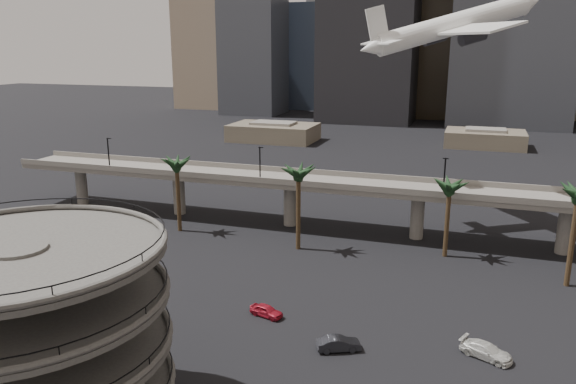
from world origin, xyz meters
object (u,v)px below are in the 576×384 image
(airborne_jet, at_px, (452,26))
(car_b, at_px, (339,344))
(parking_ramp, at_px, (27,325))
(car_a, at_px, (266,311))
(overpass, at_px, (352,190))
(car_c, at_px, (486,351))

(airborne_jet, bearing_deg, car_b, -133.62)
(parking_ramp, distance_m, car_a, 28.70)
(overpass, height_order, airborne_jet, airborne_jet)
(parking_ramp, xyz_separation_m, car_a, (10.30, 25.18, -9.14))
(overpass, height_order, car_a, overpass)
(airborne_jet, distance_m, car_c, 59.46)
(overpass, relative_size, car_a, 31.77)
(overpass, bearing_deg, car_b, -79.48)
(overpass, distance_m, car_a, 34.57)
(car_b, xyz_separation_m, car_c, (14.59, 3.42, 0.01))
(parking_ramp, distance_m, overpass, 60.46)
(car_a, bearing_deg, overpass, 10.27)
(overpass, xyz_separation_m, airborne_jet, (13.75, 13.41, 26.78))
(car_b, relative_size, car_c, 0.87)
(overpass, xyz_separation_m, car_b, (7.17, -38.58, -6.58))
(overpass, relative_size, car_b, 28.18)
(overpass, distance_m, car_c, 41.86)
(car_c, bearing_deg, car_b, 127.02)
(car_b, bearing_deg, overpass, -14.55)
(airborne_jet, xyz_separation_m, car_a, (-16.45, -47.23, -33.42))
(airborne_jet, bearing_deg, overpass, -172.12)
(car_c, bearing_deg, car_a, 110.67)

